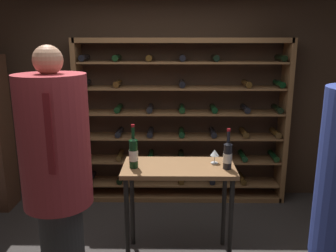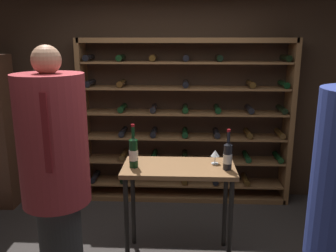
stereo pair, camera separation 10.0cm
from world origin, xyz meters
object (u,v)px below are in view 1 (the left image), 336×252
at_px(person_bystander_red_print, 57,172).
at_px(wine_bottle_green_slim, 228,155).
at_px(wine_bottle_gold_foil, 133,152).
at_px(wine_rack, 182,122).
at_px(tasting_table, 179,180).
at_px(wine_glass_stemmed_center, 215,153).

height_order(person_bystander_red_print, wine_bottle_green_slim, person_bystander_red_print).
distance_m(person_bystander_red_print, wine_bottle_green_slim, 1.45).
bearing_deg(person_bystander_red_print, wine_bottle_gold_foil, 63.55).
bearing_deg(person_bystander_red_print, wine_rack, 76.70).
relative_size(wine_rack, person_bystander_red_print, 1.31).
distance_m(tasting_table, wine_bottle_gold_foil, 0.50).
relative_size(tasting_table, wine_bottle_gold_foil, 2.56).
relative_size(tasting_table, wine_bottle_green_slim, 2.78).
bearing_deg(person_bystander_red_print, wine_bottle_green_slim, 36.46).
xyz_separation_m(wine_bottle_gold_foil, wine_glass_stemmed_center, (0.74, 0.12, -0.05)).
bearing_deg(wine_bottle_green_slim, wine_glass_stemmed_center, 124.23).
bearing_deg(wine_bottle_green_slim, tasting_table, 171.08).
relative_size(wine_rack, wine_glass_stemmed_center, 20.33).
bearing_deg(wine_glass_stemmed_center, person_bystander_red_print, -149.73).
bearing_deg(wine_glass_stemmed_center, tasting_table, -167.32).
relative_size(wine_bottle_green_slim, wine_glass_stemmed_center, 2.82).
bearing_deg(wine_rack, person_bystander_red_print, -116.33).
bearing_deg(wine_glass_stemmed_center, wine_bottle_green_slim, -55.77).
bearing_deg(tasting_table, person_bystander_red_print, -144.35).
bearing_deg(wine_bottle_gold_foil, wine_bottle_green_slim, -1.35).
distance_m(person_bystander_red_print, wine_bottle_gold_foil, 0.77).
relative_size(tasting_table, wine_glass_stemmed_center, 7.84).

